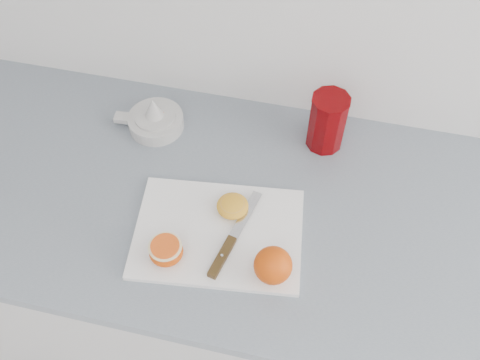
{
  "coord_description": "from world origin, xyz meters",
  "views": [
    {
      "loc": [
        0.06,
        1.07,
        1.84
      ],
      "look_at": [
        -0.09,
        1.7,
        0.96
      ],
      "focal_mm": 40.0,
      "sensor_mm": 36.0,
      "label": 1
    }
  ],
  "objects_px": {
    "counter": "(223,286)",
    "red_tumbler": "(327,123)",
    "half_orange": "(166,251)",
    "citrus_juicer": "(155,119)",
    "cutting_board": "(218,233)"
  },
  "relations": [
    {
      "from": "cutting_board",
      "to": "citrus_juicer",
      "type": "height_order",
      "value": "citrus_juicer"
    },
    {
      "from": "counter",
      "to": "citrus_juicer",
      "type": "relative_size",
      "value": 15.26
    },
    {
      "from": "cutting_board",
      "to": "half_orange",
      "type": "height_order",
      "value": "half_orange"
    },
    {
      "from": "cutting_board",
      "to": "citrus_juicer",
      "type": "relative_size",
      "value": 2.05
    },
    {
      "from": "citrus_juicer",
      "to": "counter",
      "type": "bearing_deg",
      "value": -40.44
    },
    {
      "from": "half_orange",
      "to": "counter",
      "type": "bearing_deg",
      "value": 71.24
    },
    {
      "from": "counter",
      "to": "red_tumbler",
      "type": "relative_size",
      "value": 17.97
    },
    {
      "from": "counter",
      "to": "citrus_juicer",
      "type": "height_order",
      "value": "citrus_juicer"
    },
    {
      "from": "red_tumbler",
      "to": "cutting_board",
      "type": "bearing_deg",
      "value": -120.79
    },
    {
      "from": "counter",
      "to": "half_orange",
      "type": "distance_m",
      "value": 0.51
    },
    {
      "from": "counter",
      "to": "cutting_board",
      "type": "distance_m",
      "value": 0.46
    },
    {
      "from": "counter",
      "to": "red_tumbler",
      "type": "height_order",
      "value": "red_tumbler"
    },
    {
      "from": "cutting_board",
      "to": "half_orange",
      "type": "relative_size",
      "value": 5.07
    },
    {
      "from": "counter",
      "to": "red_tumbler",
      "type": "xyz_separation_m",
      "value": [
        0.2,
        0.2,
        0.51
      ]
    },
    {
      "from": "half_orange",
      "to": "citrus_juicer",
      "type": "height_order",
      "value": "citrus_juicer"
    }
  ]
}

